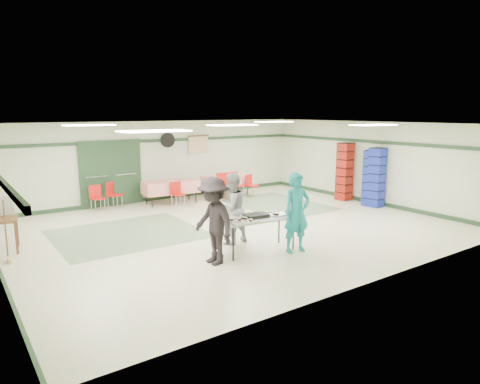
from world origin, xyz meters
TOP-DOWN VIEW (x-y plane):
  - floor at (0.00, 0.00)m, footprint 11.00×11.00m
  - ceiling at (0.00, 0.00)m, footprint 11.00×11.00m
  - wall_back at (0.00, 4.50)m, footprint 11.00×0.00m
  - wall_front at (0.00, -4.50)m, footprint 11.00×0.00m
  - wall_right at (5.50, 0.00)m, footprint 0.00×9.00m
  - trim_back at (0.00, 4.47)m, footprint 11.00×0.06m
  - baseboard_back at (0.00, 4.47)m, footprint 11.00×0.06m
  - trim_right at (5.47, 0.00)m, footprint 0.06×9.00m
  - baseboard_right at (5.47, 0.00)m, footprint 0.06×9.00m
  - green_patch_a at (-2.50, 1.00)m, footprint 3.50×3.00m
  - green_patch_b at (2.80, 1.50)m, footprint 2.50×3.50m
  - double_door_left at (-2.20, 4.44)m, footprint 0.90×0.06m
  - double_door_right at (-1.25, 4.44)m, footprint 0.90×0.06m
  - door_frame at (-1.73, 4.42)m, footprint 2.00×0.03m
  - wall_fan at (0.30, 4.44)m, footprint 0.50×0.10m
  - scroll_banner at (1.50, 4.44)m, footprint 0.80×0.02m
  - serving_table at (-0.66, -1.95)m, footprint 1.81×0.88m
  - sheet_tray_right at (-0.06, -2.01)m, footprint 0.60×0.48m
  - sheet_tray_mid at (-0.72, -1.80)m, footprint 0.67×0.54m
  - sheet_tray_left at (-1.15, -2.07)m, footprint 0.60×0.48m
  - baking_pan at (-0.67, -1.92)m, footprint 0.54×0.37m
  - foam_box_stack at (-1.55, -1.91)m, footprint 0.24×0.22m
  - volunteer_teal at (0.04, -2.43)m, footprint 0.69×0.50m
  - volunteer_grey at (-0.79, -1.13)m, footprint 0.88×0.73m
  - volunteer_dark at (-1.83, -2.05)m, footprint 0.70×1.16m
  - dining_table_a at (2.20, 3.66)m, footprint 1.86×0.93m
  - dining_table_b at (-0.00, 3.66)m, footprint 1.88×0.97m
  - chair_a at (2.17, 3.11)m, footprint 0.49×0.49m
  - chair_b at (1.72, 3.10)m, footprint 0.52×0.52m
  - chair_c at (2.85, 3.09)m, footprint 0.47×0.47m
  - chair_d at (-0.08, 3.09)m, footprint 0.38×0.38m
  - chair_loose_a at (-1.84, 4.06)m, footprint 0.55×0.55m
  - chair_loose_b at (-2.38, 3.94)m, footprint 0.42×0.42m
  - crate_stack_blue_a at (5.15, -0.56)m, footprint 0.45×0.45m
  - crate_stack_red at (5.15, 0.77)m, footprint 0.46×0.46m
  - crate_stack_blue_b at (5.15, -0.33)m, footprint 0.48×0.48m
  - printer_table at (-5.15, 1.22)m, footprint 0.61×0.84m
  - office_printer at (-5.15, 1.72)m, footprint 0.60×0.54m
  - broom at (-5.23, 0.42)m, footprint 0.07×0.21m

SIDE VIEW (x-z plane):
  - floor at x=0.00m, z-range 0.00..0.00m
  - green_patch_a at x=-2.50m, z-range 0.00..0.01m
  - green_patch_b at x=2.80m, z-range 0.00..0.01m
  - baseboard_back at x=0.00m, z-range 0.00..0.12m
  - baseboard_right at x=5.47m, z-range 0.00..0.12m
  - chair_c at x=2.85m, z-range 0.09..0.88m
  - chair_d at x=-0.08m, z-range 0.09..0.89m
  - chair_loose_b at x=-2.38m, z-range 0.09..0.89m
  - chair_loose_a at x=-1.84m, z-range 0.09..0.93m
  - dining_table_a at x=2.20m, z-range 0.19..0.95m
  - dining_table_b at x=0.00m, z-range 0.19..0.95m
  - chair_a at x=2.17m, z-range 0.11..1.04m
  - chair_b at x=1.72m, z-range 0.11..1.05m
  - printer_table at x=-5.15m, z-range 0.25..0.99m
  - broom at x=-5.23m, z-range 0.03..1.32m
  - serving_table at x=-0.66m, z-range 0.33..1.09m
  - sheet_tray_right at x=-0.06m, z-range 0.76..0.78m
  - sheet_tray_mid at x=-0.72m, z-range 0.76..0.78m
  - sheet_tray_left at x=-1.15m, z-range 0.76..0.78m
  - baking_pan at x=-0.67m, z-range 0.76..0.84m
  - volunteer_grey at x=-0.79m, z-range 0.00..1.65m
  - volunteer_teal at x=0.04m, z-range 0.00..1.74m
  - volunteer_dark at x=-1.83m, z-range 0.00..1.77m
  - crate_stack_blue_b at x=5.15m, z-range 0.00..1.81m
  - crate_stack_blue_a at x=5.15m, z-range 0.00..1.90m
  - office_printer at x=-5.15m, z-range 0.75..1.17m
  - foam_box_stack at x=-1.55m, z-range 0.76..1.16m
  - crate_stack_red at x=5.15m, z-range 0.00..1.98m
  - double_door_left at x=-2.20m, z-range 0.00..2.10m
  - double_door_right at x=-1.25m, z-range 0.00..2.10m
  - door_frame at x=-1.73m, z-range -0.02..2.12m
  - wall_back at x=0.00m, z-range -4.15..6.85m
  - wall_front at x=0.00m, z-range -4.15..6.85m
  - wall_right at x=5.50m, z-range -3.15..5.85m
  - scroll_banner at x=1.50m, z-range 1.55..2.15m
  - trim_back at x=0.00m, z-range 2.00..2.10m
  - trim_right at x=5.47m, z-range 2.00..2.10m
  - wall_fan at x=0.30m, z-range 1.80..2.30m
  - ceiling at x=0.00m, z-range 2.70..2.70m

